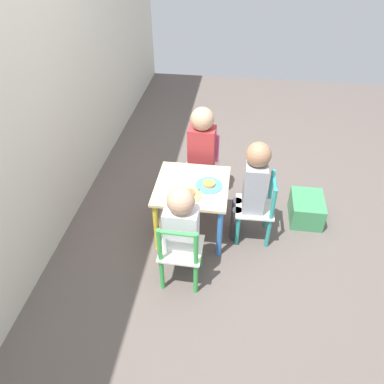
% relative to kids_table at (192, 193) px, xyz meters
% --- Properties ---
extents(ground_plane, '(6.00, 6.00, 0.00)m').
position_rel_kids_table_xyz_m(ground_plane, '(0.00, 0.00, -0.35)').
color(ground_plane, '#5B514C').
extents(house_wall, '(6.00, 0.06, 2.60)m').
position_rel_kids_table_xyz_m(house_wall, '(0.00, 0.96, 0.95)').
color(house_wall, beige).
rests_on(house_wall, ground_plane).
extents(kids_table, '(0.50, 0.50, 0.43)m').
position_rel_kids_table_xyz_m(kids_table, '(0.00, 0.00, 0.00)').
color(kids_table, beige).
rests_on(kids_table, ground_plane).
extents(chair_teal, '(0.27, 0.27, 0.51)m').
position_rel_kids_table_xyz_m(chair_teal, '(0.01, -0.46, -0.10)').
color(chair_teal, silver).
rests_on(chair_teal, ground_plane).
extents(chair_green, '(0.26, 0.26, 0.51)m').
position_rel_kids_table_xyz_m(chair_green, '(-0.46, 0.01, -0.10)').
color(chair_green, silver).
rests_on(chair_green, ground_plane).
extents(chair_pink, '(0.27, 0.27, 0.51)m').
position_rel_kids_table_xyz_m(chair_pink, '(0.46, -0.02, -0.10)').
color(chair_pink, silver).
rests_on(chair_pink, ground_plane).
extents(child_front, '(0.20, 0.22, 0.78)m').
position_rel_kids_table_xyz_m(child_front, '(0.01, -0.40, 0.11)').
color(child_front, '#38383D').
rests_on(child_front, ground_plane).
extents(child_left, '(0.22, 0.20, 0.72)m').
position_rel_kids_table_xyz_m(child_left, '(-0.40, 0.01, 0.08)').
color(child_left, '#4C608E').
rests_on(child_left, ground_plane).
extents(child_right, '(0.22, 0.21, 0.79)m').
position_rel_kids_table_xyz_m(child_right, '(0.40, -0.02, 0.12)').
color(child_right, '#4C608E').
rests_on(child_right, ground_plane).
extents(plate_front, '(0.18, 0.18, 0.03)m').
position_rel_kids_table_xyz_m(plate_front, '(-0.00, -0.12, 0.08)').
color(plate_front, '#4C9EE0').
rests_on(plate_front, kids_table).
extents(plate_left, '(0.16, 0.16, 0.03)m').
position_rel_kids_table_xyz_m(plate_left, '(-0.12, 0.00, 0.08)').
color(plate_left, '#EADB66').
rests_on(plate_left, kids_table).
extents(storage_bin, '(0.30, 0.24, 0.19)m').
position_rel_kids_table_xyz_m(storage_bin, '(0.25, -0.85, -0.26)').
color(storage_bin, '#3D8E56').
rests_on(storage_bin, ground_plane).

